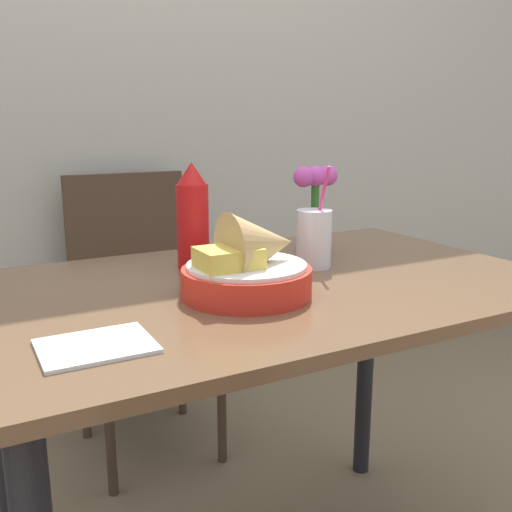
# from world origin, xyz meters

# --- Properties ---
(wall_window) EXTENTS (7.00, 0.06, 2.60)m
(wall_window) POSITION_xyz_m (0.00, 1.04, 1.30)
(wall_window) COLOR #B7B2A3
(wall_window) RESTS_ON ground_plane
(dining_table) EXTENTS (1.14, 0.73, 0.77)m
(dining_table) POSITION_xyz_m (0.00, 0.00, 0.66)
(dining_table) COLOR brown
(dining_table) RESTS_ON ground_plane
(chair_far_window) EXTENTS (0.40, 0.40, 0.92)m
(chair_far_window) POSITION_xyz_m (-0.04, 0.84, 0.54)
(chair_far_window) COLOR #473323
(chair_far_window) RESTS_ON ground_plane
(food_basket) EXTENTS (0.24, 0.24, 0.16)m
(food_basket) POSITION_xyz_m (-0.08, -0.07, 0.83)
(food_basket) COLOR red
(food_basket) RESTS_ON dining_table
(ketchup_bottle) EXTENTS (0.07, 0.07, 0.23)m
(ketchup_bottle) POSITION_xyz_m (-0.10, 0.17, 0.89)
(ketchup_bottle) COLOR red
(ketchup_bottle) RESTS_ON dining_table
(drink_cup) EXTENTS (0.08, 0.08, 0.22)m
(drink_cup) POSITION_xyz_m (0.14, 0.05, 0.83)
(drink_cup) COLOR silver
(drink_cup) RESTS_ON dining_table
(flower_vase) EXTENTS (0.12, 0.08, 0.21)m
(flower_vase) POSITION_xyz_m (0.22, 0.17, 0.88)
(flower_vase) COLOR #2D4738
(flower_vase) RESTS_ON dining_table
(napkin) EXTENTS (0.16, 0.13, 0.01)m
(napkin) POSITION_xyz_m (-0.40, -0.19, 0.78)
(napkin) COLOR white
(napkin) RESTS_ON dining_table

